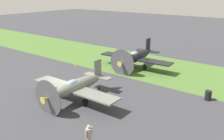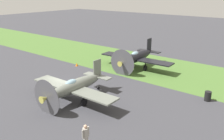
{
  "view_description": "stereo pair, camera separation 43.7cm",
  "coord_description": "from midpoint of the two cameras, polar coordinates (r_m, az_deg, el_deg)",
  "views": [
    {
      "loc": [
        -17.64,
        15.24,
        9.68
      ],
      "look_at": [
        -2.14,
        -5.04,
        1.28
      ],
      "focal_mm": 39.1,
      "sensor_mm": 36.0,
      "label": 1
    },
    {
      "loc": [
        -17.98,
        14.97,
        9.68
      ],
      "look_at": [
        -2.14,
        -5.04,
        1.28
      ],
      "focal_mm": 39.1,
      "sensor_mm": 36.0,
      "label": 2
    }
  ],
  "objects": [
    {
      "name": "airplane_wingman",
      "position": [
        31.58,
        5.25,
        3.08
      ],
      "size": [
        9.88,
        7.83,
        3.53
      ],
      "rotation": [
        0.0,
        0.0,
        0.04
      ],
      "color": "black",
      "rests_on": "ground"
    },
    {
      "name": "grass_verge",
      "position": [
        34.2,
        4.32,
        1.73
      ],
      "size": [
        120.0,
        11.0,
        0.01
      ],
      "primitive_type": "cube",
      "color": "#476B2D",
      "rests_on": "ground"
    },
    {
      "name": "ground_plane",
      "position": [
        25.28,
        -11.4,
        -4.68
      ],
      "size": [
        160.0,
        160.0,
        0.0
      ],
      "primitive_type": "plane",
      "color": "#38383D"
    },
    {
      "name": "fuel_drum",
      "position": [
        24.13,
        21.09,
        -5.57
      ],
      "size": [
        0.6,
        0.6,
        0.9
      ],
      "primitive_type": "cylinder",
      "color": "black",
      "rests_on": "ground"
    },
    {
      "name": "airplane_lead",
      "position": [
        22.33,
        -9.04,
        -3.82
      ],
      "size": [
        9.27,
        7.37,
        3.32
      ],
      "rotation": [
        0.0,
        0.0,
        0.02
      ],
      "color": "slate",
      "rests_on": "ground"
    },
    {
      "name": "ground_crew_chief",
      "position": [
        15.97,
        -6.2,
        -15.21
      ],
      "size": [
        0.38,
        0.63,
        1.73
      ],
      "rotation": [
        0.0,
        0.0,
        1.61
      ],
      "color": "#9E998E",
      "rests_on": "ground"
    },
    {
      "name": "runway_marker_cone",
      "position": [
        32.83,
        -8.8,
        1.25
      ],
      "size": [
        0.36,
        0.36,
        0.44
      ],
      "primitive_type": "cone",
      "color": "orange",
      "rests_on": "ground"
    }
  ]
}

